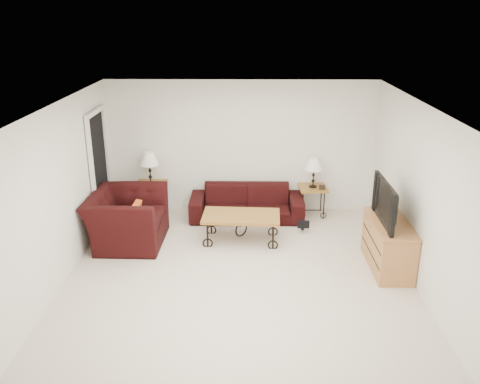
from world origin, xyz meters
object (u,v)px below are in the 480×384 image
(side_table_right, at_px, (312,201))
(coffee_table, at_px, (241,228))
(lamp_left, at_px, (150,168))
(television, at_px, (392,202))
(armchair, at_px, (127,218))
(backpack, at_px, (303,220))
(tv_stand, at_px, (388,245))
(side_table_left, at_px, (152,199))
(sofa, at_px, (247,203))
(lamp_right, at_px, (314,173))

(side_table_right, xyz_separation_m, coffee_table, (-1.33, -1.17, -0.04))
(lamp_left, height_order, television, television)
(side_table_right, distance_m, armchair, 3.45)
(backpack, bearing_deg, armchair, -155.49)
(coffee_table, relative_size, tv_stand, 1.04)
(side_table_left, distance_m, armchair, 1.26)
(side_table_left, distance_m, backpack, 2.89)
(lamp_left, height_order, armchair, lamp_left)
(armchair, height_order, television, television)
(armchair, bearing_deg, lamp_left, -6.93)
(lamp_left, bearing_deg, sofa, -5.71)
(television, distance_m, backpack, 1.92)
(sofa, xyz_separation_m, lamp_right, (1.24, 0.18, 0.54))
(backpack, bearing_deg, side_table_left, -180.00)
(lamp_right, bearing_deg, television, -66.99)
(lamp_right, xyz_separation_m, backpack, (-0.24, -0.73, -0.64))
(armchair, bearing_deg, side_table_left, -6.93)
(side_table_left, height_order, tv_stand, tv_stand)
(sofa, relative_size, armchair, 1.57)
(side_table_right, xyz_separation_m, television, (0.87, -2.05, 0.77))
(coffee_table, bearing_deg, backpack, 21.95)
(sofa, distance_m, tv_stand, 2.83)
(lamp_right, relative_size, coffee_table, 0.44)
(side_table_left, bearing_deg, coffee_table, -34.35)
(tv_stand, relative_size, television, 1.12)
(side_table_left, xyz_separation_m, coffee_table, (1.71, -1.17, -0.07))
(side_table_left, relative_size, armchair, 0.46)
(sofa, distance_m, television, 2.91)
(television, bearing_deg, coffee_table, -111.83)
(sofa, relative_size, tv_stand, 1.70)
(side_table_right, relative_size, lamp_left, 0.92)
(sofa, relative_size, side_table_left, 3.41)
(sofa, relative_size, television, 1.90)
(sofa, relative_size, side_table_right, 3.71)
(sofa, xyz_separation_m, backpack, (0.99, -0.55, -0.10))
(side_table_right, distance_m, tv_stand, 2.24)
(lamp_left, xyz_separation_m, armchair, (-0.18, -1.25, -0.48))
(lamp_right, relative_size, backpack, 1.38)
(lamp_left, distance_m, lamp_right, 3.04)
(lamp_left, bearing_deg, lamp_right, 0.00)
(side_table_right, height_order, armchair, armchair)
(television, bearing_deg, lamp_left, -117.68)
(lamp_left, relative_size, tv_stand, 0.50)
(backpack, bearing_deg, sofa, 165.51)
(side_table_left, xyz_separation_m, backpack, (2.79, -0.73, -0.10))
(lamp_left, height_order, backpack, lamp_left)
(lamp_right, height_order, coffee_table, lamp_right)
(sofa, height_order, side_table_right, sofa)
(lamp_right, xyz_separation_m, television, (0.87, -2.05, 0.21))
(armchair, relative_size, backpack, 3.29)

